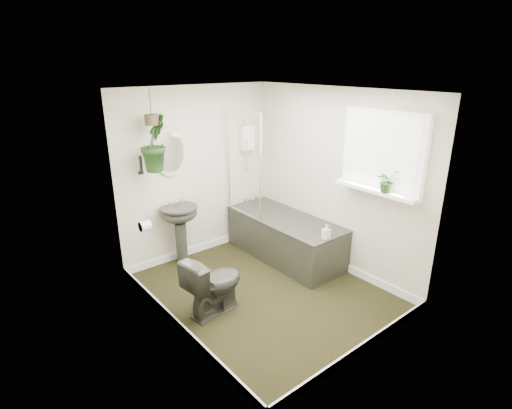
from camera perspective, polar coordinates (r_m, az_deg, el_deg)
floor at (r=4.87m, az=1.14°, el=-12.30°), size 2.30×2.80×0.02m
ceiling at (r=4.13m, az=1.37°, el=16.11°), size 2.30×2.80×0.02m
wall_back at (r=5.46m, az=-8.38°, el=4.46°), size 2.30×0.02×2.30m
wall_front at (r=3.49m, az=16.45°, el=-5.20°), size 2.30×0.02×2.30m
wall_left at (r=3.76m, az=-12.38°, el=-2.94°), size 0.02×2.80×2.30m
wall_right at (r=5.15m, az=11.15°, el=3.36°), size 0.02×2.80×2.30m
skirting at (r=4.83m, az=1.14°, el=-11.70°), size 2.30×2.80×0.10m
bathtub at (r=5.52m, az=4.17°, el=-4.70°), size 0.72×1.72×0.58m
bath_screen at (r=5.35m, az=-1.77°, el=5.77°), size 0.04×0.72×1.40m
shower_box at (r=5.76m, az=-1.30°, el=9.54°), size 0.20×0.10×0.35m
oval_mirror at (r=5.16m, az=-12.18°, el=7.33°), size 0.46×0.03×0.62m
wall_sconce at (r=5.01m, az=-16.11°, el=5.45°), size 0.04×0.04×0.22m
toilet_roll_holder at (r=4.47m, az=-15.59°, el=-2.96°), size 0.11×0.11×0.11m
window_recess at (r=4.58m, az=17.72°, el=7.20°), size 0.08×1.00×0.90m
window_sill at (r=4.62m, az=16.70°, el=2.03°), size 0.18×1.00×0.04m
window_blinds at (r=4.54m, az=17.40°, el=7.14°), size 0.01×0.86×0.76m
toilet at (r=4.36m, az=-6.03°, el=-11.18°), size 0.70×0.46×0.67m
pedestal_sink at (r=5.38m, az=-10.68°, el=-4.33°), size 0.49×0.42×0.81m
sill_plant at (r=4.47m, az=18.23°, el=3.25°), size 0.24×0.21×0.25m
hanging_plant at (r=4.82m, az=-14.40°, el=8.49°), size 0.46×0.46×0.66m
soap_bottle at (r=4.82m, az=9.99°, el=-3.83°), size 0.09×0.09×0.18m
hanging_pot at (r=4.78m, az=-14.68°, el=11.64°), size 0.16×0.16×0.12m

